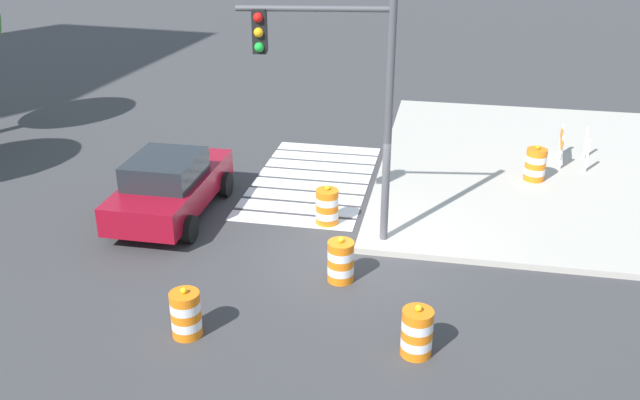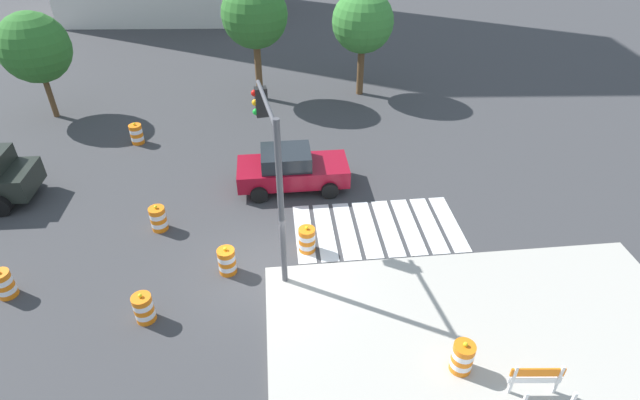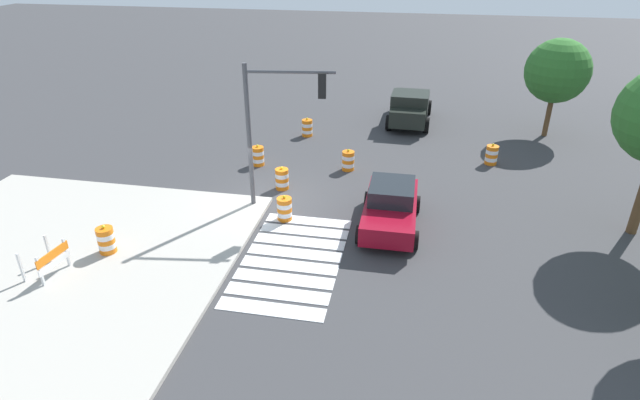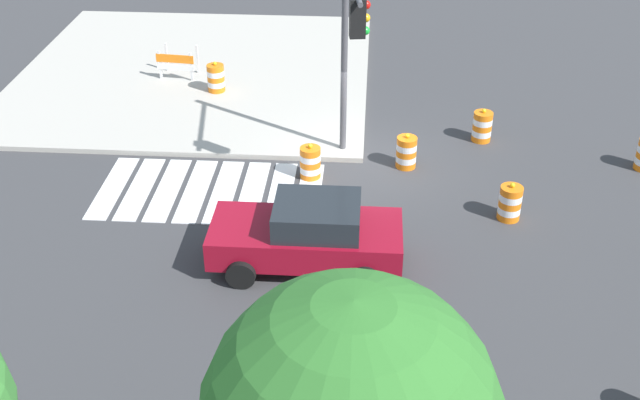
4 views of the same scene
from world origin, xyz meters
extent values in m
plane|color=#38383A|center=(0.00, 0.00, 0.00)|extent=(120.00, 120.00, 0.00)
cube|color=#ADA89E|center=(6.00, -6.00, 0.07)|extent=(12.00, 12.00, 0.15)
cube|color=silver|center=(1.38, 1.80, 0.01)|extent=(0.60, 3.20, 0.02)
cube|color=silver|center=(2.12, 1.80, 0.01)|extent=(0.60, 3.20, 0.02)
cube|color=silver|center=(2.88, 1.80, 0.01)|extent=(0.60, 3.20, 0.02)
cube|color=silver|center=(3.62, 1.80, 0.01)|extent=(0.60, 3.20, 0.02)
cube|color=silver|center=(4.38, 1.80, 0.01)|extent=(0.60, 3.20, 0.02)
cube|color=silver|center=(5.12, 1.80, 0.01)|extent=(0.60, 3.20, 0.02)
cube|color=silver|center=(5.88, 1.80, 0.01)|extent=(0.60, 3.20, 0.02)
cube|color=silver|center=(6.62, 1.80, 0.01)|extent=(0.60, 3.20, 0.02)
cube|color=maroon|center=(1.19, 4.81, 0.68)|extent=(4.30, 1.84, 0.70)
cube|color=#1E2328|center=(0.94, 4.81, 1.33)|extent=(1.90, 1.60, 0.60)
cylinder|color=black|center=(2.54, 5.76, 0.33)|extent=(0.66, 0.24, 0.66)
cylinder|color=black|center=(2.54, 3.86, 0.33)|extent=(0.66, 0.24, 0.66)
cylinder|color=black|center=(-0.16, 5.76, 0.33)|extent=(0.66, 0.24, 0.66)
cylinder|color=black|center=(-0.16, 3.86, 0.33)|extent=(0.66, 0.24, 0.66)
cylinder|color=orange|center=(-3.44, -1.64, 0.09)|extent=(0.56, 0.56, 0.18)
cylinder|color=white|center=(-3.44, -1.64, 0.27)|extent=(0.56, 0.56, 0.18)
cylinder|color=orange|center=(-3.44, -1.64, 0.45)|extent=(0.56, 0.56, 0.18)
cylinder|color=white|center=(-3.44, -1.64, 0.63)|extent=(0.56, 0.56, 0.18)
cylinder|color=orange|center=(-3.44, -1.64, 0.81)|extent=(0.56, 0.56, 0.18)
sphere|color=yellow|center=(-3.44, -1.64, 0.96)|extent=(0.12, 0.12, 0.12)
cylinder|color=orange|center=(-3.68, 2.57, 0.09)|extent=(0.56, 0.56, 0.18)
cylinder|color=white|center=(-3.68, 2.57, 0.27)|extent=(0.56, 0.56, 0.18)
cylinder|color=orange|center=(-3.68, 2.57, 0.45)|extent=(0.56, 0.56, 0.18)
cylinder|color=white|center=(-3.68, 2.57, 0.63)|extent=(0.56, 0.56, 0.18)
cylinder|color=orange|center=(-3.68, 2.57, 0.81)|extent=(0.56, 0.56, 0.18)
sphere|color=yellow|center=(-3.68, 2.57, 0.96)|extent=(0.12, 0.12, 0.12)
cylinder|color=orange|center=(-1.18, 0.11, 0.09)|extent=(0.56, 0.56, 0.18)
cylinder|color=white|center=(-1.18, 0.11, 0.27)|extent=(0.56, 0.56, 0.18)
cylinder|color=orange|center=(-1.18, 0.11, 0.45)|extent=(0.56, 0.56, 0.18)
cylinder|color=white|center=(-1.18, 0.11, 0.63)|extent=(0.56, 0.56, 0.18)
cylinder|color=orange|center=(-1.18, 0.11, 0.81)|extent=(0.56, 0.56, 0.18)
sphere|color=yellow|center=(-1.18, 0.11, 0.96)|extent=(0.12, 0.12, 0.12)
cylinder|color=orange|center=(1.41, 0.88, 0.09)|extent=(0.56, 0.56, 0.18)
cylinder|color=white|center=(1.41, 0.88, 0.27)|extent=(0.56, 0.56, 0.18)
cylinder|color=orange|center=(1.41, 0.88, 0.45)|extent=(0.56, 0.56, 0.18)
cylinder|color=white|center=(1.41, 0.88, 0.63)|extent=(0.56, 0.56, 0.18)
cylinder|color=orange|center=(1.41, 0.88, 0.81)|extent=(0.56, 0.56, 0.18)
sphere|color=yellow|center=(1.41, 0.88, 0.96)|extent=(0.12, 0.12, 0.12)
cylinder|color=orange|center=(4.92, -4.30, 0.24)|extent=(0.56, 0.56, 0.18)
cylinder|color=white|center=(4.92, -4.30, 0.42)|extent=(0.56, 0.56, 0.18)
cylinder|color=orange|center=(4.92, -4.30, 0.60)|extent=(0.56, 0.56, 0.18)
cylinder|color=white|center=(4.92, -4.30, 0.78)|extent=(0.56, 0.56, 0.18)
cylinder|color=orange|center=(4.92, -4.30, 0.96)|extent=(0.56, 0.56, 0.18)
sphere|color=yellow|center=(4.92, -4.30, 1.11)|extent=(0.12, 0.12, 0.12)
cube|color=silver|center=(5.90, -5.09, 0.65)|extent=(0.08, 0.08, 1.00)
cube|color=silver|center=(5.83, -5.78, 0.65)|extent=(0.08, 0.08, 1.00)
cube|color=silver|center=(6.99, -5.20, 0.65)|extent=(0.08, 0.08, 1.00)
cube|color=silver|center=(6.93, -5.89, 0.65)|extent=(0.08, 0.08, 1.00)
cube|color=orange|center=(6.45, -5.12, 0.90)|extent=(1.30, 0.17, 0.28)
cube|color=white|center=(6.45, -5.12, 0.60)|extent=(1.30, 0.17, 0.20)
cylinder|color=#4C4C51|center=(0.60, -0.60, 2.90)|extent=(0.18, 0.18, 5.50)
cylinder|color=#4C4C51|center=(0.37, 0.98, 5.35)|extent=(0.57, 3.18, 0.12)
cube|color=black|center=(0.22, 2.09, 4.90)|extent=(0.40, 0.33, 0.90)
sphere|color=red|center=(0.03, 2.07, 5.20)|extent=(0.20, 0.20, 0.20)
sphere|color=#F2A514|center=(0.03, 2.07, 4.90)|extent=(0.20, 0.20, 0.20)
sphere|color=green|center=(0.03, 2.07, 4.60)|extent=(0.20, 0.20, 0.20)
camera|label=1|loc=(-13.84, -1.95, 7.69)|focal=39.32mm
camera|label=2|loc=(0.51, -11.94, 11.22)|focal=28.27mm
camera|label=3|loc=(17.84, 5.40, 9.53)|focal=28.81mm
camera|label=4|loc=(-0.14, 19.33, 10.76)|focal=44.16mm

